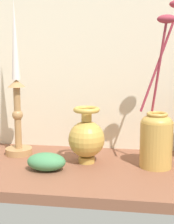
{
  "coord_description": "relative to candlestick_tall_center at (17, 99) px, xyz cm",
  "views": [
    {
      "loc": [
        9.8,
        -80.86,
        28.77
      ],
      "look_at": [
        -2.85,
        0.0,
        14.0
      ],
      "focal_mm": 54.84,
      "sensor_mm": 36.0,
      "label": 1
    }
  ],
  "objects": [
    {
      "name": "brass_vase_jar",
      "position": [
        37.65,
        -4.82,
        -6.7
      ],
      "size": [
        10.51,
        8.06,
        40.33
      ],
      "color": "#C19445",
      "rests_on": "ground_plane"
    },
    {
      "name": "brass_vase_bulbous",
      "position": [
        19.94,
        -4.22,
        -8.91
      ],
      "size": [
        9.41,
        9.41,
        14.58
      ],
      "color": "gold",
      "rests_on": "ground_plane"
    },
    {
      "name": "candlestick_tall_center",
      "position": [
        0.0,
        0.0,
        0.0
      ],
      "size": [
        7.46,
        7.46,
        42.69
      ],
      "color": "#AC7D4D",
      "rests_on": "ground_plane"
    },
    {
      "name": "ivy_sprig",
      "position": [
        11.18,
        -11.42,
        -13.51
      ],
      "size": [
        9.5,
        6.65,
        4.28
      ],
      "color": "#448452",
      "rests_on": "ground_plane"
    },
    {
      "name": "ground_plane",
      "position": [
        23.44,
        -7.61,
        -16.84
      ],
      "size": [
        100.0,
        36.0,
        2.4
      ],
      "primitive_type": "cube",
      "color": "brown"
    },
    {
      "name": "back_wall",
      "position": [
        23.44,
        10.89,
        16.86
      ],
      "size": [
        120.0,
        2.0,
        65.0
      ],
      "primitive_type": "cube",
      "color": "beige",
      "rests_on": "ground_plane"
    }
  ]
}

